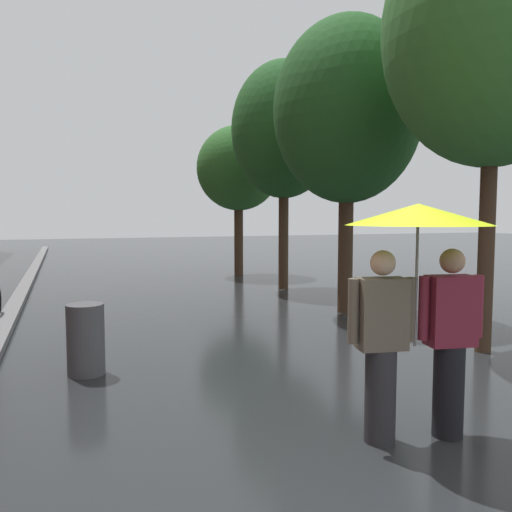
# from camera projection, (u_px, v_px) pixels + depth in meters

# --- Properties ---
(ground_plane) EXTENTS (80.00, 80.00, 0.00)m
(ground_plane) POSITION_uv_depth(u_px,v_px,m) (379.00, 462.00, 3.97)
(ground_plane) COLOR #26282B
(kerb_strip) EXTENTS (0.30, 36.00, 0.12)m
(kerb_strip) POSITION_uv_depth(u_px,v_px,m) (22.00, 293.00, 12.18)
(kerb_strip) COLOR slate
(kerb_strip) RESTS_ON ground
(street_tree_0) EXTENTS (2.95, 2.95, 6.22)m
(street_tree_0) POSITION_uv_depth(u_px,v_px,m) (494.00, 29.00, 6.84)
(street_tree_0) COLOR #473323
(street_tree_0) RESTS_ON ground
(street_tree_1) EXTENTS (2.83, 2.83, 5.65)m
(street_tree_1) POSITION_uv_depth(u_px,v_px,m) (347.00, 112.00, 9.79)
(street_tree_1) COLOR #473323
(street_tree_1) RESTS_ON ground
(street_tree_2) EXTENTS (2.67, 2.67, 5.79)m
(street_tree_2) POSITION_uv_depth(u_px,v_px,m) (284.00, 130.00, 13.02)
(street_tree_2) COLOR #473323
(street_tree_2) RESTS_ON ground
(street_tree_3) EXTENTS (2.61, 2.61, 4.68)m
(street_tree_3) POSITION_uv_depth(u_px,v_px,m) (238.00, 169.00, 16.08)
(street_tree_3) COLOR #473323
(street_tree_3) RESTS_ON ground
(couple_under_umbrella) EXTENTS (1.21, 1.21, 2.00)m
(couple_under_umbrella) POSITION_uv_depth(u_px,v_px,m) (417.00, 278.00, 4.30)
(couple_under_umbrella) COLOR #2D2D33
(couple_under_umbrella) RESTS_ON ground
(litter_bin) EXTENTS (0.44, 0.44, 0.85)m
(litter_bin) POSITION_uv_depth(u_px,v_px,m) (86.00, 339.00, 6.13)
(litter_bin) COLOR #4C4C51
(litter_bin) RESTS_ON ground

